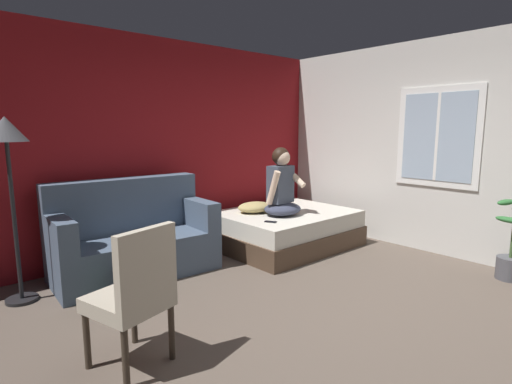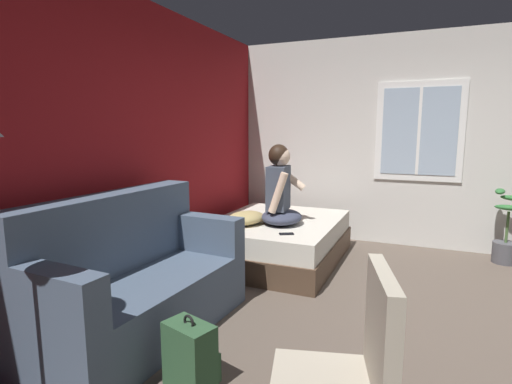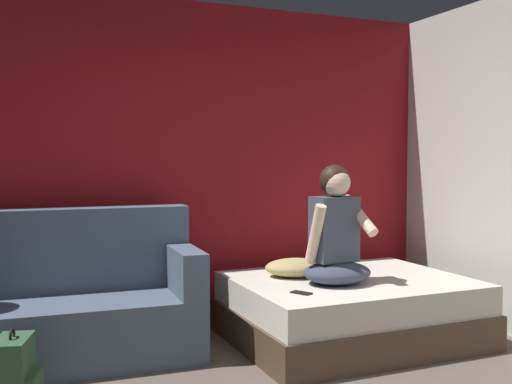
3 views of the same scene
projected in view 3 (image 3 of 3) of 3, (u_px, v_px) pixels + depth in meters
name	position (u px, v px, depth m)	size (l,w,h in m)	color
wall_back_accent	(154.00, 165.00, 4.95)	(9.99, 0.16, 2.70)	maroon
bed	(350.00, 310.00, 4.61)	(1.78, 1.40, 0.48)	#4C3828
couch	(74.00, 303.00, 4.17)	(1.74, 0.91, 1.04)	#47566B
person_seated	(336.00, 235.00, 4.41)	(0.56, 0.49, 0.88)	#383D51
backpack	(15.00, 375.00, 3.35)	(0.30, 0.34, 0.46)	#2D5133
throw_pillow	(296.00, 267.00, 4.67)	(0.48, 0.36, 0.14)	tan
cell_phone	(301.00, 293.00, 4.08)	(0.07, 0.14, 0.01)	black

